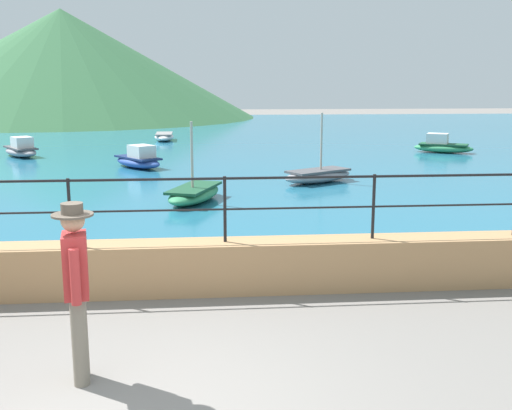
# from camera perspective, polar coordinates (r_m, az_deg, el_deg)

# --- Properties ---
(promenade_wall) EXTENTS (20.00, 0.56, 0.70)m
(promenade_wall) POSITION_cam_1_polar(r_m,az_deg,el_deg) (8.43, -9.87, -5.86)
(promenade_wall) COLOR tan
(promenade_wall) RESTS_ON ground
(railing) EXTENTS (18.44, 0.04, 0.90)m
(railing) POSITION_cam_1_polar(r_m,az_deg,el_deg) (8.19, -10.10, 0.70)
(railing) COLOR black
(railing) RESTS_ON promenade_wall
(lake_water) EXTENTS (64.00, 44.32, 0.06)m
(lake_water) POSITION_cam_1_polar(r_m,az_deg,el_deg) (30.80, -6.45, 6.15)
(lake_water) COLOR #236B89
(lake_water) RESTS_ON ground
(hill_main) EXTENTS (30.07, 30.07, 8.38)m
(hill_main) POSITION_cam_1_polar(r_m,az_deg,el_deg) (51.01, -17.62, 12.45)
(hill_main) COLOR #33663D
(hill_main) RESTS_ON ground
(person_walking) EXTENTS (0.38, 0.56, 1.75)m
(person_walking) POSITION_cam_1_polar(r_m,az_deg,el_deg) (5.99, -16.45, -7.09)
(person_walking) COLOR slate
(person_walking) RESTS_ON ground
(boat_0) EXTENTS (0.94, 2.32, 0.36)m
(boat_0) POSITION_cam_1_polar(r_m,az_deg,el_deg) (29.88, -8.59, 6.37)
(boat_0) COLOR white
(boat_0) RESTS_ON lake_water
(boat_1) EXTENTS (2.00, 2.42, 0.76)m
(boat_1) POSITION_cam_1_polar(r_m,az_deg,el_deg) (24.76, -21.14, 4.87)
(boat_1) COLOR gray
(boat_1) RESTS_ON lake_water
(boat_2) EXTENTS (2.44, 1.92, 0.76)m
(boat_2) POSITION_cam_1_polar(r_m,az_deg,el_deg) (25.54, 17.03, 5.31)
(boat_2) COLOR #338C59
(boat_2) RESTS_ON lake_water
(boat_3) EXTENTS (2.06, 2.40, 0.76)m
(boat_3) POSITION_cam_1_polar(r_m,az_deg,el_deg) (20.43, -10.92, 4.19)
(boat_3) COLOR #2D4C9E
(boat_3) RESTS_ON lake_water
(boat_4) EXTENTS (2.43, 1.97, 1.94)m
(boat_4) POSITION_cam_1_polar(r_m,az_deg,el_deg) (17.21, 5.83, 2.79)
(boat_4) COLOR gray
(boat_4) RESTS_ON lake_water
(boat_5) EXTENTS (1.65, 2.47, 1.89)m
(boat_5) POSITION_cam_1_polar(r_m,az_deg,el_deg) (14.40, -5.80, 1.10)
(boat_5) COLOR #338C59
(boat_5) RESTS_ON lake_water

